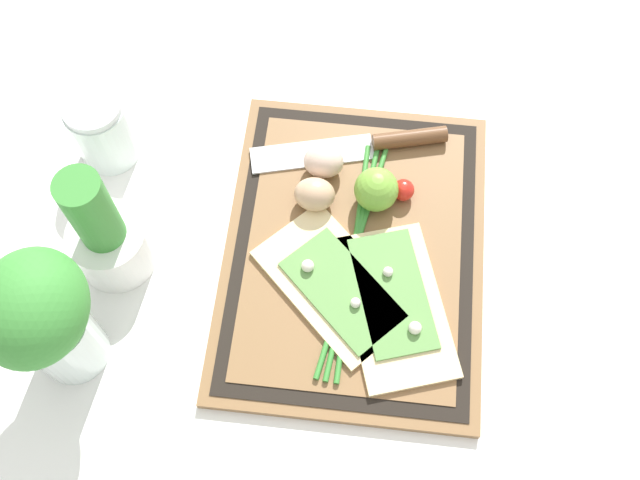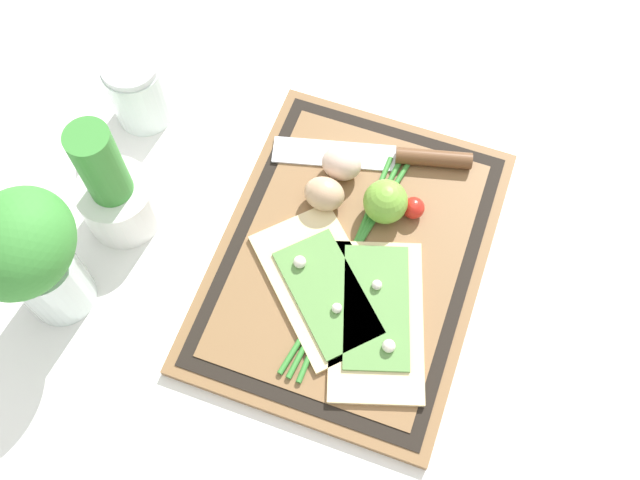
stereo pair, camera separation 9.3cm
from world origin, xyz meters
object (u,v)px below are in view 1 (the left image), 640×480
object	(u,v)px
pizza_slice_near	(393,303)
egg_pink	(322,161)
pizza_slice_far	(334,284)
cherry_tomato_red	(401,190)
sauce_jar	(101,132)
egg_brown	(313,194)
lime	(374,189)
herb_glass	(40,318)
knife	(380,143)
herb_pot	(104,236)

from	to	relation	value
pizza_slice_near	egg_pink	xyz separation A→B (m)	(0.18, 0.11, 0.02)
pizza_slice_near	pizza_slice_far	size ratio (longest dim) A/B	1.04
pizza_slice_far	pizza_slice_near	bearing A→B (deg)	-102.40
cherry_tomato_red	sauce_jar	distance (m)	0.40
egg_brown	lime	distance (m)	0.08
lime	cherry_tomato_red	distance (m)	0.04
lime	herb_glass	size ratio (longest dim) A/B	0.27
pizza_slice_far	knife	size ratio (longest dim) A/B	0.83
sauce_jar	herb_glass	xyz separation A→B (m)	(-0.28, -0.02, 0.08)
egg_pink	lime	world-z (taller)	lime
pizza_slice_far	egg_pink	size ratio (longest dim) A/B	4.16
cherry_tomato_red	herb_pot	distance (m)	0.38
pizza_slice_far	herb_glass	distance (m)	0.34
pizza_slice_far	egg_pink	bearing A→B (deg)	11.36
egg_pink	herb_glass	xyz separation A→B (m)	(-0.28, 0.27, 0.09)
pizza_slice_near	sauce_jar	world-z (taller)	sauce_jar
egg_pink	cherry_tomato_red	distance (m)	0.11
pizza_slice_near	cherry_tomato_red	distance (m)	0.15
knife	pizza_slice_near	bearing A→B (deg)	-171.57
herb_pot	herb_glass	xyz separation A→B (m)	(-0.13, 0.02, 0.06)
cherry_tomato_red	herb_pot	bearing A→B (deg)	109.21
pizza_slice_near	herb_pot	size ratio (longest dim) A/B	1.20
knife	sauce_jar	size ratio (longest dim) A/B	2.45
sauce_jar	egg_brown	bearing A→B (deg)	-101.27
egg_pink	egg_brown	bearing A→B (deg)	172.88
pizza_slice_far	knife	distance (m)	0.21
egg_brown	lime	size ratio (longest dim) A/B	0.93
pizza_slice_near	egg_brown	size ratio (longest dim) A/B	4.34
cherry_tomato_red	lime	bearing A→B (deg)	107.51
egg_pink	cherry_tomato_red	xyz separation A→B (m)	(-0.03, -0.11, -0.01)
egg_pink	lime	bearing A→B (deg)	-117.92
pizza_slice_near	cherry_tomato_red	xyz separation A→B (m)	(0.15, 0.00, 0.01)
pizza_slice_far	herb_pot	xyz separation A→B (m)	(0.01, 0.28, 0.05)
pizza_slice_near	lime	size ratio (longest dim) A/B	4.02
pizza_slice_far	egg_brown	distance (m)	0.12
herb_pot	egg_pink	bearing A→B (deg)	-58.71
pizza_slice_near	sauce_jar	size ratio (longest dim) A/B	2.13
pizza_slice_far	knife	xyz separation A→B (m)	(0.21, -0.04, 0.00)
egg_brown	egg_pink	distance (m)	0.05
sauce_jar	knife	bearing A→B (deg)	-83.98
egg_brown	pizza_slice_near	bearing A→B (deg)	-138.98
knife	egg_pink	world-z (taller)	egg_pink
cherry_tomato_red	egg_brown	bearing A→B (deg)	101.51
knife	herb_pot	distance (m)	0.38
egg_brown	herb_glass	world-z (taller)	herb_glass
egg_brown	egg_pink	xyz separation A→B (m)	(0.05, -0.01, 0.00)
pizza_slice_far	sauce_jar	bearing A→B (deg)	62.34
herb_pot	pizza_slice_near	bearing A→B (deg)	-94.81
pizza_slice_near	pizza_slice_far	xyz separation A→B (m)	(0.02, 0.07, 0.00)
herb_glass	pizza_slice_near	bearing A→B (deg)	-75.54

